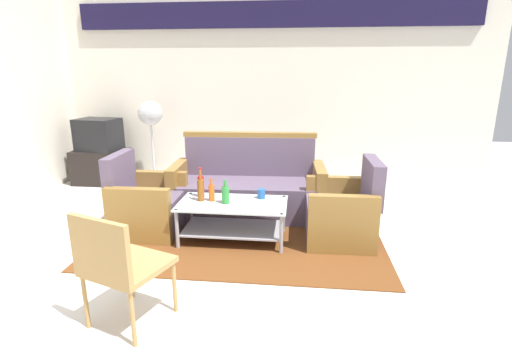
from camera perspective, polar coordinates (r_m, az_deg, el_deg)
ground_plane at (r=3.48m, az=-1.51°, el=-13.71°), size 14.00×14.00×0.00m
wall_back at (r=6.07m, az=2.39°, el=13.54°), size 6.52×0.19×2.80m
rug at (r=4.24m, az=-1.99°, el=-7.98°), size 2.91×2.01×0.01m
couch at (r=4.70m, az=-1.15°, el=-1.52°), size 1.83×0.81×0.96m
armchair_left at (r=4.38m, az=-15.74°, el=-3.82°), size 0.71×0.77×0.85m
armchair_right at (r=4.10m, az=12.58°, el=-4.98°), size 0.71×0.77×0.85m
coffee_table at (r=4.00m, az=-3.42°, el=-5.37°), size 1.10×0.60×0.40m
bottle_orange at (r=4.00m, az=-6.53°, el=-1.95°), size 0.06×0.06×0.24m
bottle_green at (r=3.92m, az=-4.50°, el=-2.29°), size 0.08×0.08×0.24m
bottle_red at (r=4.14m, az=-8.08°, el=-0.97°), size 0.07×0.07×0.32m
bottle_brown at (r=4.01m, az=-8.13°, el=-1.51°), size 0.07×0.07×0.32m
cup at (r=4.06m, az=0.78°, el=-2.17°), size 0.08×0.08×0.10m
tv_stand at (r=6.48m, az=-21.65°, el=1.71°), size 0.80×0.50×0.52m
television at (r=6.39m, az=-22.09°, el=6.06°), size 0.66×0.53×0.48m
pedestal_fan at (r=6.06m, az=-15.22°, el=8.61°), size 0.36×0.36×1.27m
wicker_chair at (r=2.77m, az=-19.63°, el=-11.34°), size 0.62×0.62×0.84m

